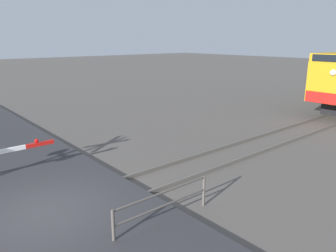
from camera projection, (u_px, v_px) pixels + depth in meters
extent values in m
plane|color=#514C47|center=(45.00, 218.00, 8.97)|extent=(160.00, 160.00, 0.00)
cube|color=#59544C|center=(36.00, 206.00, 9.48)|extent=(0.08, 80.00, 0.15)
cube|color=#59544C|center=(55.00, 227.00, 8.42)|extent=(0.08, 80.00, 0.15)
cube|color=#2D2D30|center=(45.00, 216.00, 8.95)|extent=(36.00, 5.90, 0.16)
cube|color=black|center=(335.00, 58.00, 18.42)|extent=(2.63, 0.06, 0.39)
cube|color=red|center=(330.00, 99.00, 19.00)|extent=(2.94, 0.08, 0.64)
sphere|color=#F2EACC|center=(333.00, 73.00, 18.61)|extent=(0.36, 0.36, 0.36)
cube|color=white|center=(10.00, 150.00, 11.11)|extent=(0.10, 1.00, 0.14)
cube|color=red|center=(40.00, 144.00, 11.73)|extent=(0.10, 1.00, 0.14)
sphere|color=red|center=(37.00, 141.00, 11.63)|extent=(0.14, 0.14, 0.14)
cylinder|color=#4C4742|center=(113.00, 228.00, 7.65)|extent=(0.08, 0.08, 0.95)
cylinder|color=#4C4742|center=(204.00, 191.00, 9.55)|extent=(0.08, 0.08, 0.95)
cylinder|color=#4C4742|center=(163.00, 192.00, 8.49)|extent=(0.06, 3.04, 0.06)
cylinder|color=#4C4742|center=(163.00, 206.00, 8.59)|extent=(0.06, 3.04, 0.06)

